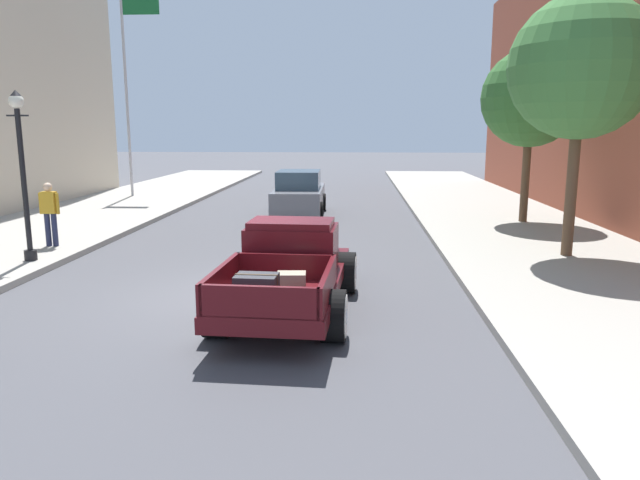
{
  "coord_description": "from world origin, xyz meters",
  "views": [
    {
      "loc": [
        2.34,
        -10.64,
        3.15
      ],
      "look_at": [
        1.66,
        0.62,
        1.0
      ],
      "focal_mm": 32.81,
      "sensor_mm": 36.0,
      "label": 1
    }
  ],
  "objects_px": {
    "hotrod_truck_maroon": "(291,267)",
    "street_tree_nearest": "(581,68)",
    "pedestrian_sidewalk_left": "(50,210)",
    "street_tree_second": "(531,99)",
    "flagpole": "(130,68)",
    "car_background_grey": "(299,194)",
    "street_lamp_near": "(22,163)"
  },
  "relations": [
    {
      "from": "pedestrian_sidewalk_left",
      "to": "street_tree_nearest",
      "type": "height_order",
      "value": "street_tree_nearest"
    },
    {
      "from": "flagpole",
      "to": "street_tree_second",
      "type": "relative_size",
      "value": 1.66
    },
    {
      "from": "hotrod_truck_maroon",
      "to": "flagpole",
      "type": "bearing_deg",
      "value": 118.81
    },
    {
      "from": "car_background_grey",
      "to": "street_tree_second",
      "type": "xyz_separation_m",
      "value": [
        7.6,
        -1.99,
        3.33
      ]
    },
    {
      "from": "hotrod_truck_maroon",
      "to": "street_lamp_near",
      "type": "xyz_separation_m",
      "value": [
        -6.39,
        2.8,
        1.63
      ]
    },
    {
      "from": "flagpole",
      "to": "street_tree_second",
      "type": "bearing_deg",
      "value": -23.19
    },
    {
      "from": "car_background_grey",
      "to": "pedestrian_sidewalk_left",
      "type": "height_order",
      "value": "pedestrian_sidewalk_left"
    },
    {
      "from": "hotrod_truck_maroon",
      "to": "street_lamp_near",
      "type": "bearing_deg",
      "value": 156.3
    },
    {
      "from": "flagpole",
      "to": "street_tree_nearest",
      "type": "bearing_deg",
      "value": -38.34
    },
    {
      "from": "street_tree_nearest",
      "to": "street_tree_second",
      "type": "height_order",
      "value": "street_tree_nearest"
    },
    {
      "from": "pedestrian_sidewalk_left",
      "to": "hotrod_truck_maroon",
      "type": "bearing_deg",
      "value": -33.51
    },
    {
      "from": "street_tree_nearest",
      "to": "street_tree_second",
      "type": "relative_size",
      "value": 1.09
    },
    {
      "from": "car_background_grey",
      "to": "street_lamp_near",
      "type": "height_order",
      "value": "street_lamp_near"
    },
    {
      "from": "pedestrian_sidewalk_left",
      "to": "car_background_grey",
      "type": "bearing_deg",
      "value": 50.24
    },
    {
      "from": "street_tree_nearest",
      "to": "pedestrian_sidewalk_left",
      "type": "bearing_deg",
      "value": 178.59
    },
    {
      "from": "pedestrian_sidewalk_left",
      "to": "flagpole",
      "type": "bearing_deg",
      "value": 100.22
    },
    {
      "from": "car_background_grey",
      "to": "street_lamp_near",
      "type": "relative_size",
      "value": 1.12
    },
    {
      "from": "hotrod_truck_maroon",
      "to": "street_tree_nearest",
      "type": "height_order",
      "value": "street_tree_nearest"
    },
    {
      "from": "hotrod_truck_maroon",
      "to": "street_tree_nearest",
      "type": "distance_m",
      "value": 8.37
    },
    {
      "from": "pedestrian_sidewalk_left",
      "to": "flagpole",
      "type": "xyz_separation_m",
      "value": [
        -2.09,
        11.59,
        4.68
      ]
    },
    {
      "from": "pedestrian_sidewalk_left",
      "to": "flagpole",
      "type": "relative_size",
      "value": 0.18
    },
    {
      "from": "pedestrian_sidewalk_left",
      "to": "street_tree_nearest",
      "type": "relative_size",
      "value": 0.27
    },
    {
      "from": "hotrod_truck_maroon",
      "to": "street_lamp_near",
      "type": "height_order",
      "value": "street_lamp_near"
    },
    {
      "from": "hotrod_truck_maroon",
      "to": "car_background_grey",
      "type": "bearing_deg",
      "value": 94.79
    },
    {
      "from": "pedestrian_sidewalk_left",
      "to": "street_tree_second",
      "type": "bearing_deg",
      "value": 20.33
    },
    {
      "from": "hotrod_truck_maroon",
      "to": "street_tree_nearest",
      "type": "bearing_deg",
      "value": 33.63
    },
    {
      "from": "street_tree_nearest",
      "to": "street_lamp_near",
      "type": "bearing_deg",
      "value": -173.93
    },
    {
      "from": "street_lamp_near",
      "to": "street_tree_nearest",
      "type": "relative_size",
      "value": 0.64
    },
    {
      "from": "street_lamp_near",
      "to": "street_tree_second",
      "type": "bearing_deg",
      "value": 26.94
    },
    {
      "from": "street_tree_nearest",
      "to": "street_tree_second",
      "type": "xyz_separation_m",
      "value": [
        0.42,
        5.28,
        -0.42
      ]
    },
    {
      "from": "street_lamp_near",
      "to": "street_tree_nearest",
      "type": "bearing_deg",
      "value": 6.07
    },
    {
      "from": "flagpole",
      "to": "pedestrian_sidewalk_left",
      "type": "bearing_deg",
      "value": -79.78
    }
  ]
}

